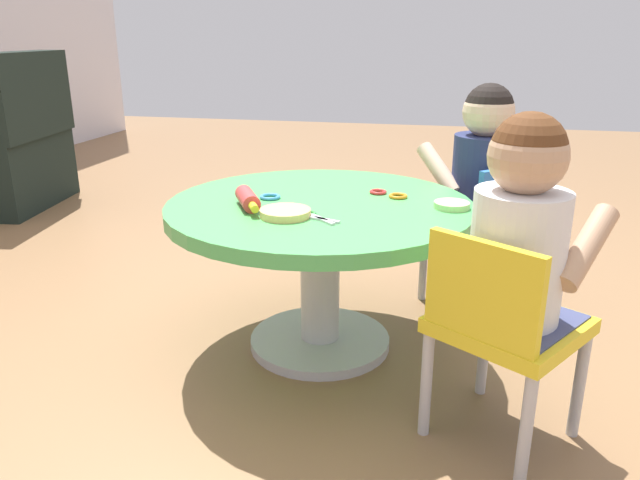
{
  "coord_description": "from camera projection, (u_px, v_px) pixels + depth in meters",
  "views": [
    {
      "loc": [
        -1.69,
        -0.38,
        0.94
      ],
      "look_at": [
        0.0,
        0.0,
        0.35
      ],
      "focal_mm": 34.19,
      "sensor_mm": 36.0,
      "label": 1
    }
  ],
  "objects": [
    {
      "name": "child_chair_left",
      "position": [
        502.0,
        327.0,
        1.39
      ],
      "size": [
        0.42,
        0.42,
        0.54
      ],
      "color": "#B7B7BC",
      "rests_on": "ground"
    },
    {
      "name": "cookie_cutter_1",
      "position": [
        398.0,
        196.0,
        1.84
      ],
      "size": [
        0.06,
        0.06,
        0.01
      ],
      "primitive_type": "torus",
      "color": "orange",
      "rests_on": "craft_table"
    },
    {
      "name": "playdough_blob_0",
      "position": [
        285.0,
        213.0,
        1.65
      ],
      "size": [
        0.14,
        0.14,
        0.02
      ],
      "primitive_type": "cylinder",
      "color": "#F2CC72",
      "rests_on": "craft_table"
    },
    {
      "name": "craft_scissors",
      "position": [
        312.0,
        217.0,
        1.64
      ],
      "size": [
        0.12,
        0.14,
        0.01
      ],
      "color": "silver",
      "rests_on": "craft_table"
    },
    {
      "name": "cookie_cutter_2",
      "position": [
        378.0,
        192.0,
        1.89
      ],
      "size": [
        0.05,
        0.05,
        0.01
      ],
      "primitive_type": "torus",
      "color": "red",
      "rests_on": "craft_table"
    },
    {
      "name": "cookie_cutter_0",
      "position": [
        270.0,
        197.0,
        1.83
      ],
      "size": [
        0.06,
        0.06,
        0.01
      ],
      "primitive_type": "torus",
      "color": "#3F99D8",
      "rests_on": "craft_table"
    },
    {
      "name": "rolling_pin",
      "position": [
        248.0,
        199.0,
        1.73
      ],
      "size": [
        0.21,
        0.13,
        0.05
      ],
      "color": "#D83F3F",
      "rests_on": "craft_table"
    },
    {
      "name": "seated_child_left",
      "position": [
        521.0,
        229.0,
        1.34
      ],
      "size": [
        0.44,
        0.41,
        0.51
      ],
      "color": "#3F4772",
      "rests_on": "ground"
    },
    {
      "name": "craft_table",
      "position": [
        320.0,
        237.0,
        1.83
      ],
      "size": [
        0.91,
        0.91,
        0.47
      ],
      "color": "silver",
      "rests_on": "ground"
    },
    {
      "name": "ground_plane",
      "position": [
        320.0,
        345.0,
        1.94
      ],
      "size": [
        10.0,
        10.0,
        0.0
      ],
      "primitive_type": "plane",
      "color": "olive"
    },
    {
      "name": "child_chair_right",
      "position": [
        486.0,
        227.0,
        2.1
      ],
      "size": [
        0.42,
        0.42,
        0.54
      ],
      "color": "#B7B7BC",
      "rests_on": "ground"
    },
    {
      "name": "playdough_blob_1",
      "position": [
        452.0,
        205.0,
        1.73
      ],
      "size": [
        0.1,
        0.1,
        0.02
      ],
      "primitive_type": "cylinder",
      "color": "#B2E58C",
      "rests_on": "craft_table"
    },
    {
      "name": "seated_child_right",
      "position": [
        483.0,
        161.0,
        2.06
      ],
      "size": [
        0.44,
        0.43,
        0.51
      ],
      "color": "#3F4772",
      "rests_on": "ground"
    }
  ]
}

